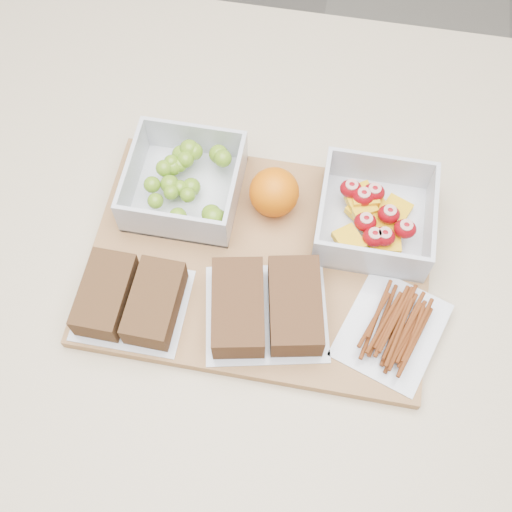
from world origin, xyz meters
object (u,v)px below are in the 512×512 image
object	(u,v)px
grape_container	(186,182)
orange	(274,192)
fruit_container	(374,217)
pretzel_bag	(394,326)
sandwich_bag_center	(267,307)
sandwich_bag_left	(130,299)
cutting_board	(259,261)

from	to	relation	value
grape_container	orange	world-z (taller)	orange
fruit_container	orange	bearing A→B (deg)	176.22
fruit_container	pretzel_bag	bearing A→B (deg)	-74.69
pretzel_bag	sandwich_bag_center	bearing A→B (deg)	-177.86
sandwich_bag_left	orange	bearing A→B (deg)	49.54
fruit_container	sandwich_bag_left	size ratio (longest dim) A/B	1.08
grape_container	orange	bearing A→B (deg)	0.35
grape_container	pretzel_bag	bearing A→B (deg)	-27.35
orange	sandwich_bag_center	bearing A→B (deg)	-83.83
sandwich_bag_center	fruit_container	bearing A→B (deg)	51.85
sandwich_bag_center	grape_container	bearing A→B (deg)	130.94
fruit_container	sandwich_bag_left	bearing A→B (deg)	-149.53
cutting_board	orange	world-z (taller)	orange
cutting_board	sandwich_bag_center	size ratio (longest dim) A/B	2.51
fruit_container	orange	xyz separation A→B (m)	(-0.13, 0.01, 0.01)
grape_container	sandwich_bag_left	world-z (taller)	grape_container
cutting_board	orange	size ratio (longest dim) A/B	6.62
cutting_board	pretzel_bag	world-z (taller)	pretzel_bag
cutting_board	pretzel_bag	distance (m)	0.18
orange	sandwich_bag_center	size ratio (longest dim) A/B	0.38
grape_container	sandwich_bag_center	world-z (taller)	grape_container
cutting_board	fruit_container	world-z (taller)	fruit_container
grape_container	pretzel_bag	size ratio (longest dim) A/B	0.89
grape_container	sandwich_bag_center	xyz separation A→B (m)	(0.13, -0.15, -0.00)
fruit_container	sandwich_bag_center	bearing A→B (deg)	-128.15
grape_container	sandwich_bag_center	bearing A→B (deg)	-49.06
cutting_board	grape_container	xyz separation A→B (m)	(-0.11, 0.08, 0.03)
sandwich_bag_center	pretzel_bag	world-z (taller)	sandwich_bag_center
cutting_board	grape_container	world-z (taller)	grape_container
cutting_board	sandwich_bag_left	world-z (taller)	sandwich_bag_left
sandwich_bag_left	pretzel_bag	xyz separation A→B (m)	(0.31, 0.02, -0.01)
grape_container	sandwich_bag_left	bearing A→B (deg)	-100.03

